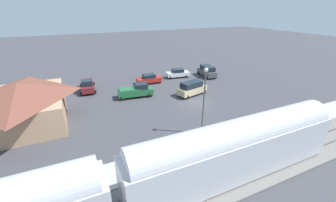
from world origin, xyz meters
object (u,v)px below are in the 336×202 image
passenger_train (114,186)px  station_building (22,103)px  pickup_green (136,91)px  sedan_red (149,79)px  pickup_maroon (87,85)px  sedan_white (178,73)px  suv_charcoal (207,71)px  light_pole_near_platform (204,94)px  pedestrian_waiting_far (232,127)px  suv_tan (192,88)px  pedestrian_on_platform (209,136)px

passenger_train → station_building: 19.37m
pickup_green → sedan_red: (5.27, -4.12, -0.15)m
station_building → pickup_green: 14.89m
pickup_green → sedan_red: pickup_green is taller
pickup_maroon → sedan_white: size_ratio=1.18×
passenger_train → suv_charcoal: 34.26m
station_building → sedan_white: size_ratio=2.59×
sedan_white → sedan_red: bearing=99.5°
station_building → light_pole_near_platform: size_ratio=1.62×
pickup_maroon → suv_charcoal: size_ratio=1.09×
pedestrian_waiting_far → suv_tan: bearing=-10.7°
pedestrian_on_platform → pickup_maroon: pickup_maroon is taller
pickup_green → suv_tan: 8.87m
station_building → sedan_red: (7.45, -18.76, -1.74)m
passenger_train → light_pole_near_platform: 13.10m
pedestrian_on_platform → sedan_red: size_ratio=0.38×
pedestrian_waiting_far → suv_tan: size_ratio=0.33×
suv_charcoal → sedan_white: bearing=71.1°
sedan_white → pickup_green: bearing=120.9°
sedan_red → pedestrian_on_platform: bearing=176.1°
pedestrian_waiting_far → light_pole_near_platform: 4.73m
suv_tan → light_pole_near_platform: size_ratio=0.69×
passenger_train → pickup_maroon: size_ratio=6.89×
passenger_train → sedan_white: bearing=-34.3°
sedan_white → suv_charcoal: bearing=-108.9°
station_building → suv_tan: (-0.81, -23.00, -1.47)m
pedestrian_waiting_far → pickup_maroon: pickup_maroon is taller
sedan_white → station_building: bearing=108.7°
pedestrian_on_platform → suv_tan: size_ratio=0.33×
pedestrian_on_platform → pickup_maroon: bearing=22.9°
pickup_green → light_pole_near_platform: 14.34m
pedestrian_waiting_far → sedan_red: bearing=5.2°
sedan_white → suv_tan: suv_tan is taller
passenger_train → pedestrian_waiting_far: 14.41m
sedan_white → light_pole_near_platform: size_ratio=0.62×
pedestrian_on_platform → suv_charcoal: 24.50m
sedan_white → sedan_red: size_ratio=1.04×
station_building → suv_charcoal: size_ratio=2.41×
pedestrian_on_platform → sedan_white: size_ratio=0.36×
pedestrian_waiting_far → suv_tan: (12.41, -2.34, -0.13)m
pickup_maroon → light_pole_near_platform: size_ratio=0.73×
pedestrian_on_platform → suv_charcoal: suv_charcoal is taller
pickup_maroon → light_pole_near_platform: light_pole_near_platform is taller
pedestrian_waiting_far → sedan_white: bearing=-12.0°
passenger_train → pedestrian_on_platform: (4.23, -10.16, -1.58)m
light_pole_near_platform → suv_charcoal: bearing=-35.6°
light_pole_near_platform → sedan_red: bearing=-1.8°
pickup_maroon → pedestrian_waiting_far: bearing=-149.5°
suv_tan → suv_charcoal: bearing=-47.0°
pickup_green → pickup_maroon: bearing=47.8°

